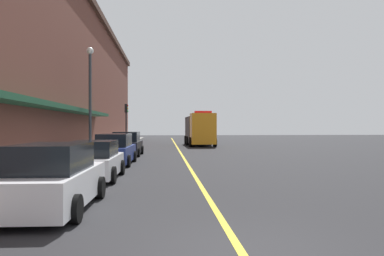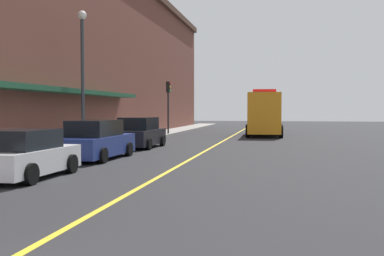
{
  "view_description": "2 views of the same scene",
  "coord_description": "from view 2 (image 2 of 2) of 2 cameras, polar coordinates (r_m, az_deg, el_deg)",
  "views": [
    {
      "loc": [
        -1.28,
        -5.82,
        2.11
      ],
      "look_at": [
        0.84,
        22.21,
        1.98
      ],
      "focal_mm": 34.16,
      "sensor_mm": 36.0,
      "label": 1
    },
    {
      "loc": [
        3.82,
        -4.35,
        2.18
      ],
      "look_at": [
        -1.04,
        21.15,
        1.12
      ],
      "focal_mm": 43.43,
      "sensor_mm": 36.0,
      "label": 2
    }
  ],
  "objects": [
    {
      "name": "lane_center_stripe",
      "position": [
        29.67,
        3.37,
        -1.87
      ],
      "size": [
        0.16,
        70.0,
        0.01
      ],
      "primitive_type": "cube",
      "color": "gold",
      "rests_on": "ground"
    },
    {
      "name": "parked_car_1",
      "position": [
        15.52,
        -19.74,
        -3.15
      ],
      "size": [
        2.04,
        4.15,
        1.54
      ],
      "rotation": [
        0.0,
        0.0,
        1.56
      ],
      "color": "silver",
      "rests_on": "ground"
    },
    {
      "name": "sidewalk_left",
      "position": [
        31.08,
        -8.04,
        -1.56
      ],
      "size": [
        2.4,
        70.0,
        0.15
      ],
      "primitive_type": "cube",
      "color": "gray",
      "rests_on": "ground"
    },
    {
      "name": "brick_building_left",
      "position": [
        33.88,
        -21.88,
        9.33
      ],
      "size": [
        14.91,
        64.0,
        12.79
      ],
      "color": "brown",
      "rests_on": "ground"
    },
    {
      "name": "street_lamp_left",
      "position": [
        24.1,
        -13.3,
        7.57
      ],
      "size": [
        0.44,
        0.44,
        6.94
      ],
      "color": "#33383D",
      "rests_on": "sidewalk_left"
    },
    {
      "name": "traffic_light_near",
      "position": [
        38.42,
        -2.93,
        3.79
      ],
      "size": [
        0.38,
        0.36,
        4.3
      ],
      "color": "#232326",
      "rests_on": "sidewalk_left"
    },
    {
      "name": "ground_plane",
      "position": [
        29.67,
        3.37,
        -1.88
      ],
      "size": [
        112.0,
        112.0,
        0.0
      ],
      "primitive_type": "plane",
      "color": "#232326"
    },
    {
      "name": "parked_car_3",
      "position": [
        26.28,
        -6.46,
        -0.68
      ],
      "size": [
        2.19,
        4.29,
        1.72
      ],
      "rotation": [
        0.0,
        0.0,
        1.54
      ],
      "color": "black",
      "rests_on": "ground"
    },
    {
      "name": "utility_truck",
      "position": [
        38.32,
        8.9,
        1.67
      ],
      "size": [
        2.99,
        7.92,
        3.68
      ],
      "rotation": [
        0.0,
        0.0,
        -1.54
      ],
      "color": "orange",
      "rests_on": "ground"
    },
    {
      "name": "parked_car_2",
      "position": [
        20.54,
        -11.62,
        -1.56
      ],
      "size": [
        2.1,
        4.86,
        1.7
      ],
      "rotation": [
        0.0,
        0.0,
        1.54
      ],
      "color": "navy",
      "rests_on": "ground"
    }
  ]
}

